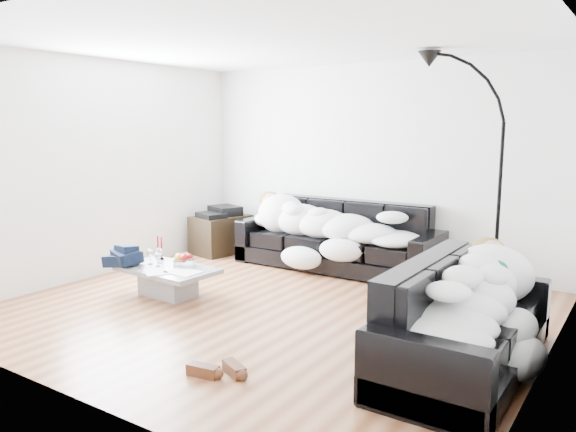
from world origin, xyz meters
The scene contains 24 objects.
ground centered at (0.00, 0.00, 0.00)m, with size 5.00×5.00×0.00m, color brown.
wall_back centered at (0.00, 2.25, 1.30)m, with size 5.00×0.02×2.60m, color silver.
wall_left centered at (-2.50, 0.00, 1.30)m, with size 0.02×4.50×2.60m, color silver.
wall_right centered at (2.50, 0.00, 1.30)m, with size 0.02×4.50×2.60m, color silver.
ceiling centered at (0.00, 0.00, 2.60)m, with size 5.00×5.00×0.00m, color white.
sofa_back centered at (-0.24, 1.77, 0.43)m, with size 2.60×0.90×0.85m, color black.
sofa_right centered at (2.02, -0.32, 0.40)m, with size 1.99×0.85×0.81m, color black.
sleeper_back centered at (-0.24, 1.72, 0.64)m, with size 2.20×0.76×0.44m, color white, non-canonical shape.
sleeper_right centered at (2.02, -0.32, 0.63)m, with size 1.71×0.72×0.42m, color white, non-canonical shape.
teal_cushion centered at (1.96, 0.29, 0.72)m, with size 0.36×0.30×0.20m, color #0C5844.
coffee_table centered at (-1.19, -0.25, 0.16)m, with size 1.07×0.62×0.31m, color #939699.
fruit_bowl centered at (-1.07, -0.11, 0.38)m, with size 0.23×0.23×0.14m, color white.
wine_glass_a centered at (-1.39, -0.17, 0.40)m, with size 0.07×0.07×0.17m, color white.
wine_glass_b centered at (-1.44, -0.26, 0.40)m, with size 0.07×0.07×0.17m, color white.
wine_glass_c centered at (-1.30, -0.28, 0.39)m, with size 0.07×0.07×0.16m, color white.
candle_left centered at (-1.55, -0.03, 0.44)m, with size 0.05×0.05×0.26m, color maroon.
candle_right centered at (-1.50, -0.03, 0.44)m, with size 0.05×0.05×0.25m, color maroon.
newspaper_a centered at (-0.90, -0.31, 0.32)m, with size 0.34×0.26×0.01m, color silver.
newspaper_b centered at (-1.14, -0.46, 0.32)m, with size 0.30×0.22×0.01m, color silver.
navy_jacket centered at (-1.62, -0.46, 0.48)m, with size 0.37×0.31×0.19m, color black, non-canonical shape.
shoes centered at (0.54, -1.45, 0.05)m, with size 0.42×0.30×0.09m, color #472311, non-canonical shape.
av_cabinet centered at (-2.05, 1.65, 0.27)m, with size 0.54×0.78×0.54m, color black.
stereo centered at (-2.05, 1.65, 0.60)m, with size 0.44×0.34×0.13m, color black.
floor_lamp centered at (1.80, 1.40, 1.13)m, with size 0.82×0.33×2.26m, color black, non-canonical shape.
Camera 1 is at (3.12, -4.39, 1.81)m, focal length 35.00 mm.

